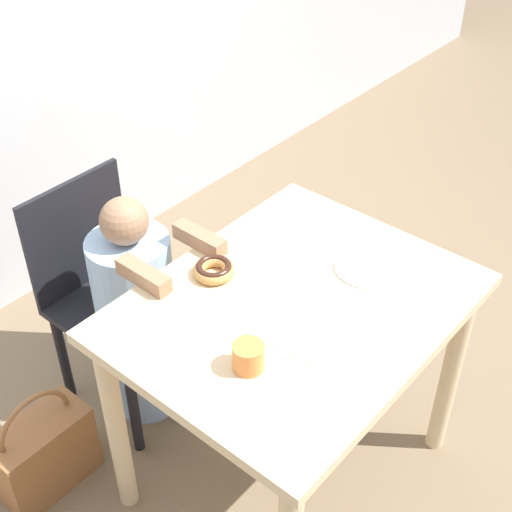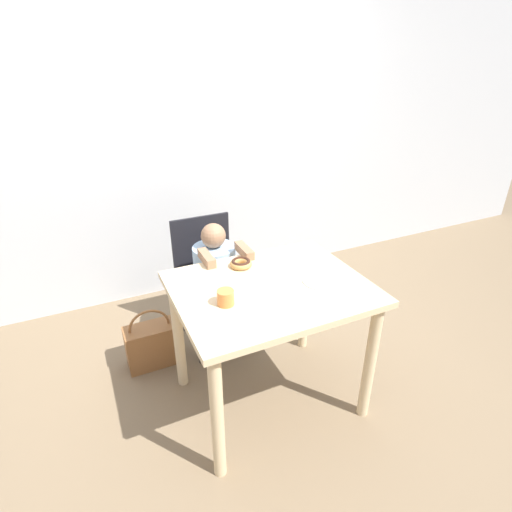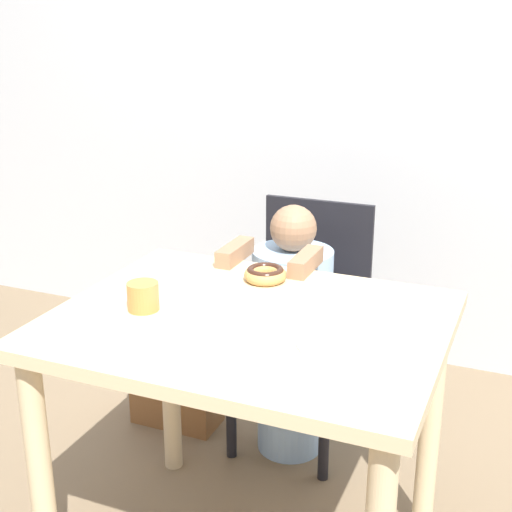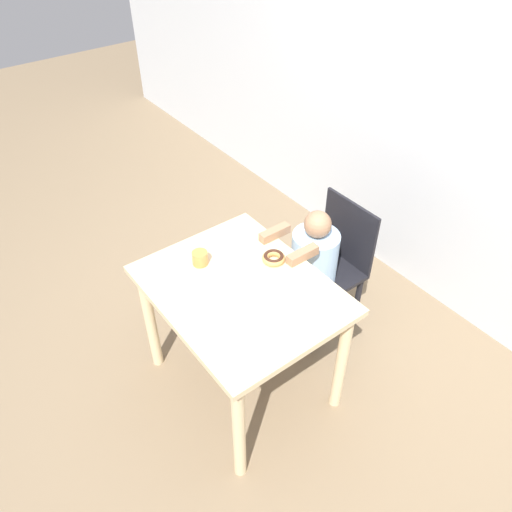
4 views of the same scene
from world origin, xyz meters
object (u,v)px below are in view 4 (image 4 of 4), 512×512
Objects in this scene: chair at (328,267)px; donut at (274,258)px; child_figure at (312,276)px; handbag at (264,271)px; cup at (200,258)px.

chair is 7.03× the size of donut.
child_figure is 0.53m from handbag.
handbag is at bearing 113.67° from cup.
child_figure reaches higher than chair.
handbag is at bearing -179.44° from child_figure.
child_figure is 0.75m from cup.
chair reaches higher than cup.
donut is (0.04, -0.33, 0.34)m from child_figure.
chair is at bearing 77.48° from cup.
chair is 0.95× the size of child_figure.
child_figure reaches higher than handbag.
child_figure is 7.43× the size of donut.
child_figure is (-0.00, -0.13, -0.00)m from chair.
cup is (-0.17, -0.77, 0.35)m from chair.
chair reaches higher than handbag.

